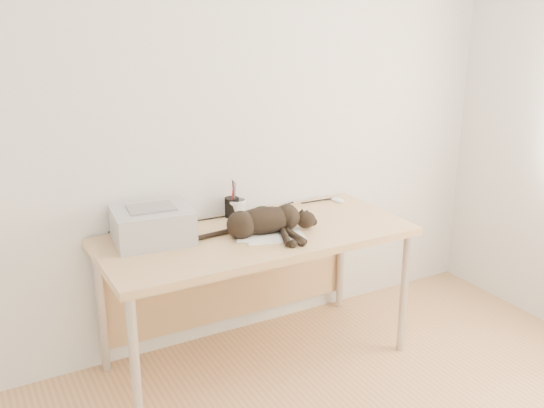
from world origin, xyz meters
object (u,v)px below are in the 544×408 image
mug (237,208)px  mouse (338,198)px  cat (263,222)px  pen_cup (232,207)px  printer (152,225)px  desk (249,251)px

mug → mouse: size_ratio=1.01×
cat → pen_cup: (-0.02, 0.32, -0.01)m
cat → mug: (0.00, 0.31, -0.01)m
printer → cat: bearing=-19.4°
mug → pen_cup: (-0.02, 0.01, 0.01)m
desk → printer: bearing=172.7°
mug → pen_cup: 0.03m
mug → mouse: bearing=-3.3°
mug → pen_cup: bearing=156.7°
mug → mouse: 0.65m
desk → mouse: mouse is taller
mouse → desk: bearing=-173.6°
desk → pen_cup: pen_cup is taller
desk → pen_cup: 0.28m
cat → mouse: cat is taller
desk → pen_cup: bearing=90.1°
printer → mouse: (1.17, 0.09, -0.07)m
desk → mug: bearing=83.3°
printer → cat: 0.55m
mug → printer: bearing=-165.9°
cat → printer: bearing=169.5°
cat → mug: bearing=98.4°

